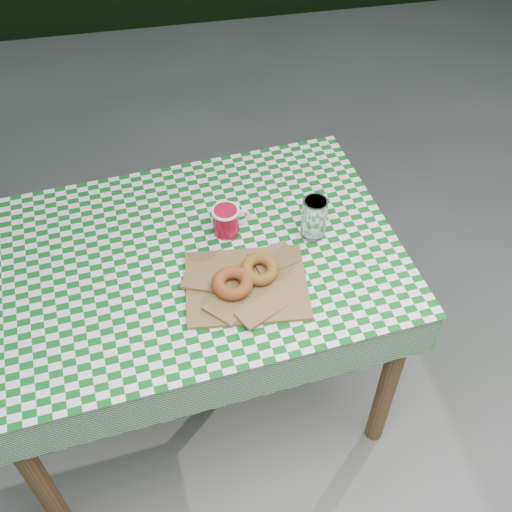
{
  "coord_description": "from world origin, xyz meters",
  "views": [
    {
      "loc": [
        -0.14,
        -1.21,
        2.1
      ],
      "look_at": [
        0.09,
        -0.05,
        0.79
      ],
      "focal_mm": 43.9,
      "sensor_mm": 36.0,
      "label": 1
    }
  ],
  "objects_px": {
    "paper_bag": "(246,284)",
    "drinking_glass": "(314,218)",
    "coffee_mug": "(226,221)",
    "table": "(197,333)"
  },
  "relations": [
    {
      "from": "coffee_mug",
      "to": "drinking_glass",
      "type": "relative_size",
      "value": 1.18
    },
    {
      "from": "table",
      "to": "drinking_glass",
      "type": "height_order",
      "value": "drinking_glass"
    },
    {
      "from": "paper_bag",
      "to": "drinking_glass",
      "type": "xyz_separation_m",
      "value": [
        0.23,
        0.16,
        0.06
      ]
    },
    {
      "from": "table",
      "to": "paper_bag",
      "type": "xyz_separation_m",
      "value": [
        0.15,
        -0.14,
        0.39
      ]
    },
    {
      "from": "table",
      "to": "coffee_mug",
      "type": "xyz_separation_m",
      "value": [
        0.13,
        0.08,
        0.42
      ]
    },
    {
      "from": "coffee_mug",
      "to": "table",
      "type": "bearing_deg",
      "value": -157.06
    },
    {
      "from": "paper_bag",
      "to": "coffee_mug",
      "type": "bearing_deg",
      "value": 95.29
    },
    {
      "from": "paper_bag",
      "to": "drinking_glass",
      "type": "relative_size",
      "value": 2.52
    },
    {
      "from": "paper_bag",
      "to": "drinking_glass",
      "type": "bearing_deg",
      "value": 35.09
    },
    {
      "from": "paper_bag",
      "to": "table",
      "type": "bearing_deg",
      "value": 136.31
    }
  ]
}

